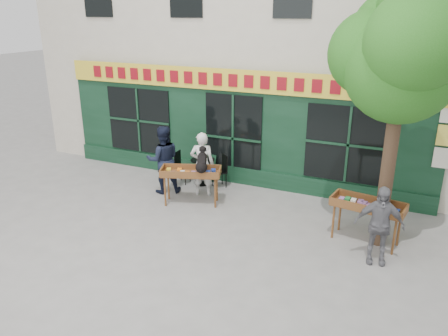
{
  "coord_description": "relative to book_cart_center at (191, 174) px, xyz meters",
  "views": [
    {
      "loc": [
        4.65,
        -8.76,
        4.81
      ],
      "look_at": [
        0.52,
        0.5,
        1.12
      ],
      "focal_mm": 35.0,
      "sensor_mm": 36.0,
      "label": 1
    }
  ],
  "objects": [
    {
      "name": "ground",
      "position": [
        0.41,
        -0.5,
        -0.82
      ],
      "size": [
        80.0,
        80.0,
        0.0
      ],
      "primitive_type": "plane",
      "color": "slate",
      "rests_on": "ground"
    },
    {
      "name": "building",
      "position": [
        0.41,
        5.48,
        4.15
      ],
      "size": [
        14.0,
        7.26,
        10.0
      ],
      "color": "beige",
      "rests_on": "ground"
    },
    {
      "name": "street_tree",
      "position": [
        4.75,
        -0.14,
        3.29
      ],
      "size": [
        3.05,
        2.9,
        5.6
      ],
      "color": "#382619",
      "rests_on": "ground"
    },
    {
      "name": "book_cart_center",
      "position": [
        0.0,
        0.0,
        0.0
      ],
      "size": [
        1.62,
        1.08,
        0.99
      ],
      "rotation": [
        0.0,
        0.0,
        0.34
      ],
      "color": "brown",
      "rests_on": "ground"
    },
    {
      "name": "dog",
      "position": [
        0.35,
        -0.05,
        0.47
      ],
      "size": [
        0.52,
        0.68,
        0.6
      ],
      "primitive_type": null,
      "rotation": [
        0.0,
        0.0,
        0.34
      ],
      "color": "black",
      "rests_on": "book_cart_center"
    },
    {
      "name": "woman",
      "position": [
        -0.0,
        0.65,
        0.06
      ],
      "size": [
        0.75,
        0.62,
        1.77
      ],
      "primitive_type": "imported",
      "rotation": [
        0.0,
        0.0,
        3.48
      ],
      "color": "silver",
      "rests_on": "ground"
    },
    {
      "name": "book_cart_right",
      "position": [
        4.42,
        -0.25,
        0.0
      ],
      "size": [
        1.58,
        0.85,
        0.99
      ],
      "rotation": [
        0.0,
        0.0,
        -0.16
      ],
      "color": "brown",
      "rests_on": "ground"
    },
    {
      "name": "man_right",
      "position": [
        4.72,
        -1.0,
        -0.0
      ],
      "size": [
        1.02,
        0.57,
        1.64
      ],
      "primitive_type": "imported",
      "rotation": [
        0.0,
        0.0,
        0.19
      ],
      "color": "slate",
      "rests_on": "ground"
    },
    {
      "name": "bistro_table",
      "position": [
        -0.36,
        1.28,
        -0.28
      ],
      "size": [
        0.6,
        0.6,
        0.76
      ],
      "color": "black",
      "rests_on": "ground"
    },
    {
      "name": "bistro_chair_left",
      "position": [
        -1.0,
        1.18,
        -0.26
      ],
      "size": [
        0.37,
        0.37,
        0.95
      ],
      "rotation": [
        0.0,
        0.0,
        1.59
      ],
      "color": "black",
      "rests_on": "ground"
    },
    {
      "name": "bistro_chair_right",
      "position": [
        0.25,
        1.4,
        -0.26
      ],
      "size": [
        0.51,
        0.51,
        0.95
      ],
      "rotation": [
        0.0,
        0.0,
        -0.77
      ],
      "color": "black",
      "rests_on": "ground"
    },
    {
      "name": "potted_plant",
      "position": [
        -0.36,
        1.28,
        0.1
      ],
      "size": [
        0.19,
        0.16,
        0.32
      ],
      "primitive_type": "imported",
      "rotation": [
        0.0,
        0.0,
        0.28
      ],
      "color": "gray",
      "rests_on": "bistro_table"
    },
    {
      "name": "man_left",
      "position": [
        -1.06,
        0.38,
        0.12
      ],
      "size": [
        1.17,
        1.12,
        1.89
      ],
      "primitive_type": "imported",
      "rotation": [
        0.0,
        0.0,
        3.77
      ],
      "color": "black",
      "rests_on": "ground"
    },
    {
      "name": "chalkboard",
      "position": [
        -0.37,
        1.69,
        -0.42
      ],
      "size": [
        0.59,
        0.3,
        0.79
      ],
      "rotation": [
        0.0,
        0.0,
        -0.21
      ],
      "color": "black",
      "rests_on": "ground"
    }
  ]
}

